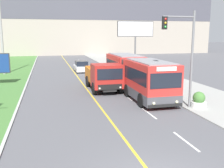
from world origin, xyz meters
TOP-DOWN VIEW (x-y plane):
  - lane_marking_centre at (0.41, 2.89)m, footprint 2.88×140.00m
  - apartment_block_background at (0.00, 61.15)m, footprint 80.00×8.04m
  - city_bus at (3.96, 14.01)m, footprint 2.66×12.14m
  - dump_truck at (1.43, 14.97)m, footprint 2.59×6.19m
  - car_distant at (1.08, 28.32)m, footprint 1.80×4.30m
  - utility_pole_far at (-8.82, 28.15)m, footprint 1.80×0.28m
  - traffic_light_mast at (5.29, 8.31)m, footprint 2.28×0.32m
  - billboard_large at (9.87, 31.42)m, footprint 5.70×0.24m
  - planter_round_near at (6.46, 8.07)m, footprint 1.03×1.03m
  - planter_round_second at (6.33, 12.88)m, footprint 1.08×1.08m
  - planter_round_third at (6.56, 17.68)m, footprint 0.97×0.97m
  - planter_round_far at (6.48, 22.48)m, footprint 1.06×1.06m

SIDE VIEW (x-z plane):
  - lane_marking_centre at x=0.41m, z-range 0.00..0.01m
  - planter_round_near at x=6.46m, z-range 0.01..1.09m
  - planter_round_third at x=6.56m, z-range 0.01..1.09m
  - planter_round_far at x=6.48m, z-range 0.01..1.10m
  - planter_round_second at x=6.33m, z-range 0.00..1.11m
  - car_distant at x=1.08m, z-range -0.04..1.41m
  - dump_truck at x=1.43m, z-range 0.01..2.52m
  - city_bus at x=3.96m, z-range 0.02..3.09m
  - traffic_light_mast at x=5.29m, z-range 0.86..7.34m
  - utility_pole_far at x=-8.82m, z-range 0.06..10.67m
  - billboard_large at x=9.87m, z-range 2.04..9.04m
  - apartment_block_background at x=0.00m, z-range 0.00..24.28m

